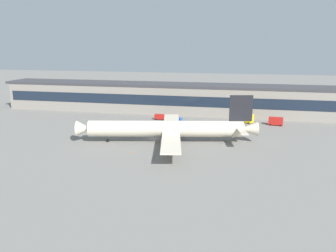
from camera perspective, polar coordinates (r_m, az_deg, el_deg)
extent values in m
plane|color=slate|center=(128.29, -2.38, -2.14)|extent=(600.00, 600.00, 0.00)
cube|color=gray|center=(176.28, 1.89, 4.39)|extent=(182.70, 17.69, 13.58)
cube|color=#38383D|center=(175.29, 1.91, 6.78)|extent=(186.35, 18.04, 1.20)
cube|color=#192333|center=(167.55, 1.33, 4.16)|extent=(179.04, 0.16, 4.89)
cylinder|color=beige|center=(122.82, -0.40, -0.45)|extent=(54.84, 16.67, 5.74)
cone|color=beige|center=(126.81, -13.68, -0.39)|extent=(6.16, 6.38, 5.45)
cone|color=beige|center=(125.70, 13.13, -0.48)|extent=(7.23, 6.33, 5.17)
cube|color=black|center=(123.56, 11.95, 2.88)|extent=(7.97, 2.11, 9.18)
cube|color=beige|center=(118.78, 12.13, -0.81)|extent=(4.43, 10.60, 0.30)
cube|color=beige|center=(130.84, 11.07, 0.54)|extent=(4.43, 10.60, 0.30)
cube|color=beige|center=(108.25, 0.49, -2.67)|extent=(10.85, 25.37, 0.50)
cube|color=beige|center=(137.73, 0.56, 0.82)|extent=(10.85, 25.37, 0.50)
cylinder|color=#99999E|center=(112.36, -0.01, -3.12)|extent=(5.27, 4.05, 3.16)
cylinder|color=#99999E|center=(134.58, 0.13, -0.34)|extent=(5.27, 4.05, 3.16)
cylinder|color=black|center=(126.10, -9.91, -2.35)|extent=(1.18, 0.71, 1.10)
cylinder|color=slate|center=(125.75, -9.94, -1.77)|extent=(0.24, 0.24, 2.06)
cylinder|color=black|center=(121.43, 0.87, -2.76)|extent=(1.18, 0.71, 1.10)
cylinder|color=slate|center=(121.07, 0.87, -2.16)|extent=(0.24, 0.24, 2.06)
cylinder|color=black|center=(126.40, 0.87, -2.11)|extent=(1.18, 0.71, 1.10)
cylinder|color=slate|center=(126.06, 0.87, -1.53)|extent=(0.24, 0.24, 2.06)
cube|color=red|center=(160.25, -1.28, 1.54)|extent=(5.33, 2.54, 2.20)
cube|color=black|center=(159.74, -0.79, 1.67)|extent=(1.95, 2.14, 0.55)
cylinder|color=black|center=(160.88, -0.55, 1.19)|extent=(0.72, 0.35, 0.70)
cylinder|color=black|center=(159.03, -0.75, 1.05)|extent=(0.72, 0.35, 0.70)
cylinder|color=black|center=(161.94, -1.78, 1.27)|extent=(0.72, 0.35, 0.70)
cylinder|color=black|center=(160.10, -2.00, 1.12)|extent=(0.72, 0.35, 0.70)
cube|color=red|center=(156.12, 17.34, 0.80)|extent=(6.26, 3.15, 3.20)
cube|color=black|center=(155.94, 17.96, 0.98)|extent=(2.37, 2.46, 0.80)
cylinder|color=black|center=(157.45, 18.08, 0.25)|extent=(0.73, 0.39, 0.70)
cylinder|color=black|center=(155.35, 18.05, 0.08)|extent=(0.73, 0.39, 0.70)
cylinder|color=black|center=(157.60, 16.56, 0.37)|extent=(0.73, 0.39, 0.70)
cylinder|color=black|center=(155.50, 16.51, 0.21)|extent=(0.73, 0.39, 0.70)
cube|color=#2651A5|center=(156.72, 1.59, 1.14)|extent=(4.76, 3.86, 1.50)
cube|color=black|center=(155.88, 1.93, 1.18)|extent=(2.21, 2.29, 0.38)
cylinder|color=black|center=(156.53, 2.22, 0.84)|extent=(0.76, 0.61, 0.70)
cylinder|color=black|center=(155.26, 1.81, 0.74)|extent=(0.76, 0.61, 0.70)
cylinder|color=black|center=(158.49, 1.38, 1.00)|extent=(0.76, 0.61, 0.70)
cylinder|color=black|center=(157.24, 0.96, 0.90)|extent=(0.76, 0.61, 0.70)
cube|color=yellow|center=(157.95, 12.60, 1.34)|extent=(7.51, 5.95, 3.80)
cube|color=black|center=(158.80, 12.01, 1.72)|extent=(3.39, 3.35, 0.95)
cylinder|color=black|center=(158.64, 11.57, 0.74)|extent=(0.75, 0.62, 0.70)
cylinder|color=black|center=(160.59, 12.02, 0.87)|extent=(0.75, 0.62, 0.70)
cylinder|color=black|center=(156.11, 13.13, 0.46)|extent=(0.75, 0.62, 0.70)
cylinder|color=black|center=(158.09, 13.57, 0.60)|extent=(0.75, 0.62, 0.70)
cone|color=#F2590C|center=(111.92, -5.99, -4.38)|extent=(0.47, 0.47, 0.59)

